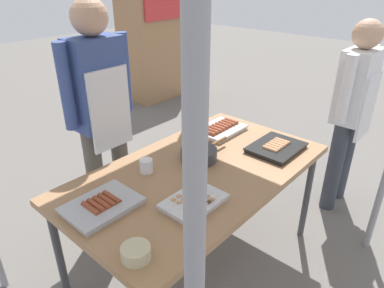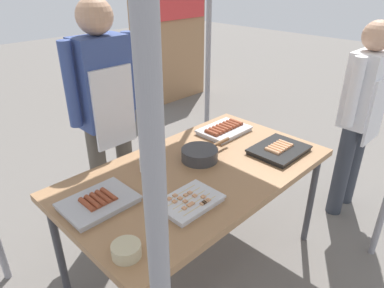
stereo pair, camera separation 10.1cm
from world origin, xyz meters
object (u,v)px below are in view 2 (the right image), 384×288
tray_meat_skewers (190,202)px  customer_nearby (362,108)px  neighbor_stall_left (168,40)px  cooking_wok (200,154)px  drink_cup_near_edge (146,165)px  condiment_bowl (126,250)px  vendor_woman (105,104)px  stall_table (198,177)px  tray_pork_links (279,150)px  tray_grilled_sausages (224,130)px  tray_spring_rolls (99,202)px

tray_meat_skewers → customer_nearby: size_ratio=0.21×
neighbor_stall_left → cooking_wok: bearing=-128.5°
drink_cup_near_edge → customer_nearby: customer_nearby is taller
condiment_bowl → vendor_woman: bearing=60.3°
stall_table → tray_pork_links: tray_pork_links is taller
stall_table → condiment_bowl: 0.75m
tray_pork_links → vendor_woman: 1.18m
cooking_wok → drink_cup_near_edge: size_ratio=4.79×
vendor_woman → cooking_wok: bearing=106.9°
tray_grilled_sausages → condiment_bowl: (-1.20, -0.49, 0.01)m
tray_meat_skewers → tray_spring_rolls: bearing=135.4°
tray_pork_links → customer_nearby: customer_nearby is taller
tray_pork_links → neighbor_stall_left: neighbor_stall_left is taller
tray_meat_skewers → tray_grilled_sausages: bearing=29.0°
tray_spring_rolls → neighbor_stall_left: neighbor_stall_left is taller
stall_table → tray_spring_rolls: (-0.60, 0.11, 0.07)m
cooking_wok → tray_meat_skewers: bearing=-142.8°
tray_grilled_sausages → drink_cup_near_edge: (-0.72, -0.02, 0.02)m
tray_spring_rolls → neighbor_stall_left: 3.93m
tray_grilled_sausages → customer_nearby: customer_nearby is taller
tray_pork_links → condiment_bowl: size_ratio=2.85×
tray_spring_rolls → cooking_wok: bearing=-3.0°
stall_table → tray_pork_links: (0.52, -0.22, 0.07)m
drink_cup_near_edge → vendor_woman: size_ratio=0.05×
customer_nearby → neighbor_stall_left: neighbor_stall_left is taller
tray_meat_skewers → tray_spring_rolls: 0.45m
stall_table → condiment_bowl: condiment_bowl is taller
drink_cup_near_edge → cooking_wok: bearing=-22.7°
customer_nearby → neighbor_stall_left: bearing=73.6°
stall_table → customer_nearby: customer_nearby is taller
tray_pork_links → tray_meat_skewers: bearing=179.2°
neighbor_stall_left → tray_pork_links: bearing=-120.0°
tray_grilled_sausages → tray_spring_rolls: 1.11m
tray_grilled_sausages → vendor_woman: vendor_woman is taller
stall_table → customer_nearby: bearing=-16.8°
stall_table → drink_cup_near_edge: 0.32m
drink_cup_near_edge → tray_spring_rolls: bearing=-165.8°
customer_nearby → stall_table: bearing=163.2°
tray_pork_links → condiment_bowl: (-1.22, -0.05, 0.01)m
cooking_wok → vendor_woman: (-0.21, 0.68, 0.20)m
tray_pork_links → vendor_woman: bearing=123.0°
tray_grilled_sausages → cooking_wok: bearing=-159.7°
tray_grilled_sausages → neighbor_stall_left: bearing=55.6°
tray_spring_rolls → customer_nearby: bearing=-14.9°
stall_table → tray_spring_rolls: tray_spring_rolls is taller
cooking_wok → neighbor_stall_left: (2.17, 2.73, 0.06)m
tray_pork_links → drink_cup_near_edge: size_ratio=4.37×
tray_pork_links → vendor_woman: vendor_woman is taller
tray_grilled_sausages → cooking_wok: (-0.41, -0.15, 0.02)m
condiment_bowl → vendor_woman: size_ratio=0.07×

